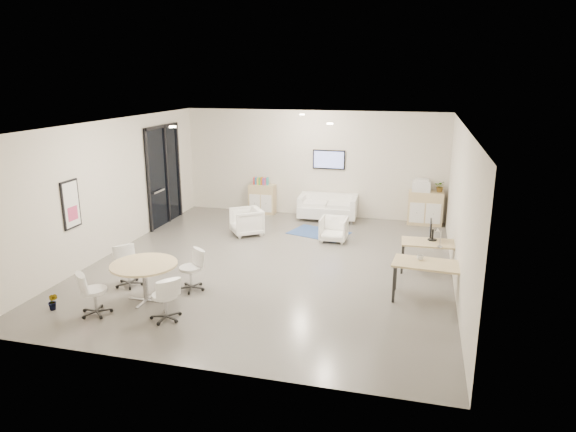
# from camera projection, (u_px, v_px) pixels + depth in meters

# --- Properties ---
(room_shell) EXTENTS (9.60, 10.60, 4.80)m
(room_shell) POSITION_uv_depth(u_px,v_px,m) (271.00, 196.00, 11.41)
(room_shell) COLOR #605C57
(room_shell) RESTS_ON ground
(glass_door) EXTENTS (0.09, 1.90, 2.85)m
(glass_door) POSITION_uv_depth(u_px,v_px,m) (164.00, 172.00, 14.73)
(glass_door) COLOR black
(glass_door) RESTS_ON room_shell
(artwork) EXTENTS (0.05, 0.54, 1.04)m
(artwork) POSITION_uv_depth(u_px,v_px,m) (71.00, 205.00, 10.89)
(artwork) COLOR black
(artwork) RESTS_ON room_shell
(wall_tv) EXTENTS (0.98, 0.06, 0.58)m
(wall_tv) POSITION_uv_depth(u_px,v_px,m) (329.00, 160.00, 15.42)
(wall_tv) COLOR black
(wall_tv) RESTS_ON room_shell
(ceiling_spots) EXTENTS (3.14, 4.14, 0.03)m
(ceiling_spots) POSITION_uv_depth(u_px,v_px,m) (273.00, 121.00, 11.82)
(ceiling_spots) COLOR #FFEAC6
(ceiling_spots) RESTS_ON room_shell
(sideboard_left) EXTENTS (0.81, 0.42, 0.91)m
(sideboard_left) POSITION_uv_depth(u_px,v_px,m) (262.00, 199.00, 16.07)
(sideboard_left) COLOR tan
(sideboard_left) RESTS_ON room_shell
(sideboard_right) EXTENTS (0.98, 0.47, 0.98)m
(sideboard_right) POSITION_uv_depth(u_px,v_px,m) (425.00, 208.00, 14.84)
(sideboard_right) COLOR tan
(sideboard_right) RESTS_ON room_shell
(books) EXTENTS (0.47, 0.14, 0.22)m
(books) POSITION_uv_depth(u_px,v_px,m) (261.00, 181.00, 15.93)
(books) COLOR red
(books) RESTS_ON sideboard_left
(printer) EXTENTS (0.52, 0.44, 0.36)m
(printer) POSITION_uv_depth(u_px,v_px,m) (422.00, 185.00, 14.70)
(printer) COLOR white
(printer) RESTS_ON sideboard_right
(loveseat) EXTENTS (1.76, 0.94, 0.65)m
(loveseat) POSITION_uv_depth(u_px,v_px,m) (328.00, 208.00, 15.40)
(loveseat) COLOR white
(loveseat) RESTS_ON room_shell
(blue_rug) EXTENTS (1.78, 1.44, 0.01)m
(blue_rug) POSITION_uv_depth(u_px,v_px,m) (319.00, 233.00, 14.12)
(blue_rug) COLOR navy
(blue_rug) RESTS_ON room_shell
(armchair_left) EXTENTS (1.04, 1.05, 0.80)m
(armchair_left) POSITION_uv_depth(u_px,v_px,m) (247.00, 220.00, 13.91)
(armchair_left) COLOR white
(armchair_left) RESTS_ON room_shell
(armchair_right) EXTENTS (0.68, 0.64, 0.70)m
(armchair_right) POSITION_uv_depth(u_px,v_px,m) (334.00, 228.00, 13.38)
(armchair_right) COLOR white
(armchair_right) RESTS_ON room_shell
(desk_rear) EXTENTS (1.33, 0.71, 0.68)m
(desk_rear) POSITION_uv_depth(u_px,v_px,m) (432.00, 245.00, 11.21)
(desk_rear) COLOR tan
(desk_rear) RESTS_ON room_shell
(desk_front) EXTENTS (1.47, 0.82, 0.74)m
(desk_front) POSITION_uv_depth(u_px,v_px,m) (431.00, 267.00, 9.78)
(desk_front) COLOR tan
(desk_front) RESTS_ON room_shell
(monitor) EXTENTS (0.20, 0.50, 0.44)m
(monitor) POSITION_uv_depth(u_px,v_px,m) (431.00, 230.00, 11.27)
(monitor) COLOR black
(monitor) RESTS_ON desk_rear
(round_table) EXTENTS (1.26, 1.26, 0.77)m
(round_table) POSITION_uv_depth(u_px,v_px,m) (144.00, 268.00, 9.70)
(round_table) COLOR tan
(round_table) RESTS_ON room_shell
(meeting_chairs) EXTENTS (2.27, 2.27, 0.82)m
(meeting_chairs) POSITION_uv_depth(u_px,v_px,m) (145.00, 281.00, 9.77)
(meeting_chairs) COLOR white
(meeting_chairs) RESTS_ON room_shell
(plant_cabinet) EXTENTS (0.37, 0.40, 0.26)m
(plant_cabinet) POSITION_uv_depth(u_px,v_px,m) (440.00, 188.00, 14.60)
(plant_cabinet) COLOR #3F7F3F
(plant_cabinet) RESTS_ON sideboard_right
(plant_floor) EXTENTS (0.25, 0.36, 0.15)m
(plant_floor) POSITION_uv_depth(u_px,v_px,m) (54.00, 306.00, 9.48)
(plant_floor) COLOR #3F7F3F
(plant_floor) RESTS_ON room_shell
(cup) EXTENTS (0.14, 0.12, 0.12)m
(cup) POSITION_uv_depth(u_px,v_px,m) (420.00, 257.00, 9.92)
(cup) COLOR white
(cup) RESTS_ON desk_front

